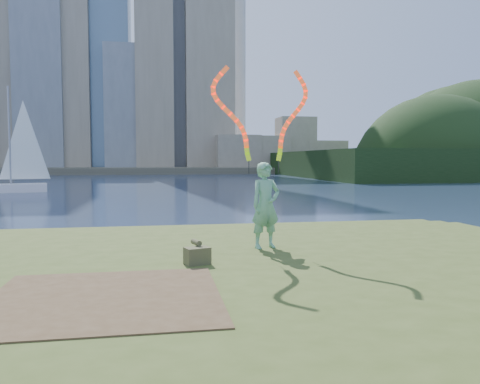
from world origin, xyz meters
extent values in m
plane|color=#1B2843|center=(0.00, 0.00, 0.00)|extent=(320.00, 320.00, 0.00)
cube|color=#3B4B1B|center=(0.00, -2.50, 0.15)|extent=(20.00, 18.00, 0.30)
cube|color=#3B4B1B|center=(0.00, -2.20, 0.40)|extent=(17.00, 15.00, 0.30)
cube|color=#3B4B1B|center=(0.00, -2.00, 0.65)|extent=(14.00, 12.00, 0.30)
cube|color=#47331E|center=(-2.20, -3.20, 0.81)|extent=(3.20, 3.00, 0.02)
cube|color=#504B3B|center=(0.00, 95.00, 0.60)|extent=(320.00, 40.00, 1.20)
cylinder|color=silver|center=(18.00, 102.00, 30.20)|extent=(2.80, 2.80, 58.00)
imported|color=#13773F|center=(0.86, 0.06, 1.74)|extent=(0.79, 0.63, 1.88)
cylinder|color=black|center=(0.48, 0.08, 2.57)|extent=(0.02, 0.02, 0.30)
cylinder|color=black|center=(1.20, 0.30, 2.57)|extent=(0.02, 0.02, 0.30)
cube|color=#414926|center=(-0.75, -1.29, 0.96)|extent=(0.52, 0.42, 0.32)
cylinder|color=#414926|center=(-0.75, -1.08, 1.17)|extent=(0.19, 0.32, 0.11)
cube|color=white|center=(-13.54, 31.58, 0.33)|extent=(5.74, 3.09, 0.77)
cylinder|color=gray|center=(-13.54, 31.58, 4.59)|extent=(0.15, 0.15, 8.31)
camera|label=1|loc=(-1.44, -9.86, 2.74)|focal=35.00mm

